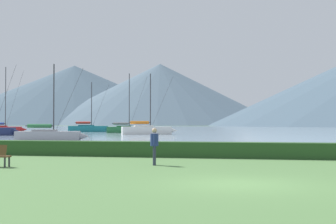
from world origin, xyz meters
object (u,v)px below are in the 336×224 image
at_px(sailboat_slip_10, 49,135).
at_px(sailboat_slip_8, 127,129).
at_px(sailboat_slip_11, 147,130).
at_px(person_standing_walker, 154,143).
at_px(sailboat_slip_9, 3,129).
at_px(sailboat_slip_6, 89,128).

bearing_deg(sailboat_slip_10, sailboat_slip_8, 79.81).
distance_m(sailboat_slip_11, person_standing_walker, 56.68).
xyz_separation_m(sailboat_slip_9, sailboat_slip_10, (28.52, -39.04, -0.11)).
bearing_deg(sailboat_slip_9, sailboat_slip_6, 11.67).
xyz_separation_m(sailboat_slip_9, sailboat_slip_11, (31.56, -9.35, 0.04)).
distance_m(sailboat_slip_9, sailboat_slip_11, 32.91).
bearing_deg(sailboat_slip_8, sailboat_slip_6, 125.66).
height_order(sailboat_slip_11, person_standing_walker, sailboat_slip_11).
height_order(sailboat_slip_8, person_standing_walker, sailboat_slip_8).
xyz_separation_m(sailboat_slip_6, person_standing_walker, (31.23, -73.44, 0.22)).
relative_size(sailboat_slip_9, person_standing_walker, 7.82).
height_order(sailboat_slip_10, sailboat_slip_11, sailboat_slip_11).
xyz_separation_m(sailboat_slip_6, sailboat_slip_8, (10.38, -7.38, -0.04)).
distance_m(sailboat_slip_8, sailboat_slip_10, 41.02).
relative_size(sailboat_slip_6, person_standing_walker, 6.32).
bearing_deg(sailboat_slip_10, person_standing_walker, -71.33).
bearing_deg(sailboat_slip_8, sailboat_slip_9, 165.23).
height_order(sailboat_slip_6, sailboat_slip_10, sailboat_slip_6).
relative_size(sailboat_slip_11, person_standing_walker, 6.06).
height_order(sailboat_slip_9, sailboat_slip_11, sailboat_slip_9).
bearing_deg(person_standing_walker, sailboat_slip_11, 91.09).
height_order(sailboat_slip_9, sailboat_slip_10, sailboat_slip_9).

